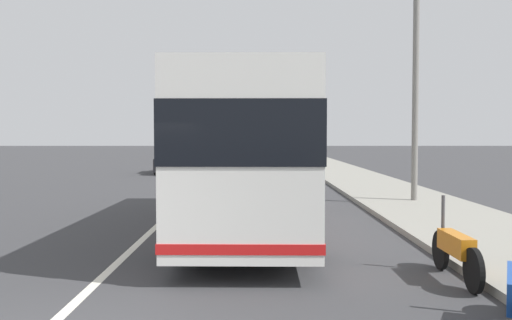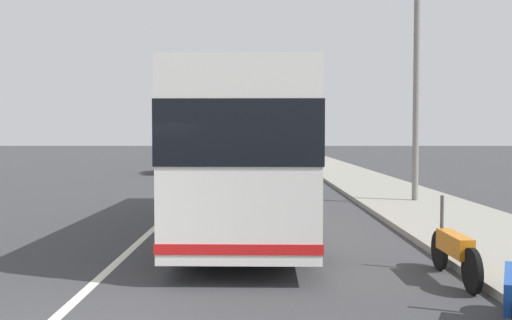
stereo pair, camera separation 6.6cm
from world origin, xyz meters
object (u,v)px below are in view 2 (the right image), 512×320
Objects in this scene: coach_bus at (249,149)px; car_far_distant at (175,162)px; car_behind_bus at (195,153)px; utility_pole at (416,83)px; motorcycle_far_end at (454,251)px.

coach_bus is 2.29× the size of car_far_distant.
car_behind_bus is 33.45m from utility_pole.
utility_pole is at bearing 30.99° from car_far_distant.
coach_bus is 5.99m from motorcycle_far_end.
coach_bus is at bearing 34.57° from motorcycle_far_end.
coach_bus is 7.56m from utility_pole.
car_behind_bus is at bearing 179.27° from car_far_distant.
car_far_distant is at bearing 33.80° from utility_pole.
car_behind_bus is (41.19, 8.62, 0.21)m from motorcycle_far_end.
coach_bus reaches higher than car_far_distant.
utility_pole is at bearing -46.81° from coach_bus.
coach_bus is at bearing 10.50° from car_far_distant.
coach_bus reaches higher than car_behind_bus.
motorcycle_far_end is 10.51m from utility_pole.
car_behind_bus is at bearing 9.34° from coach_bus.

